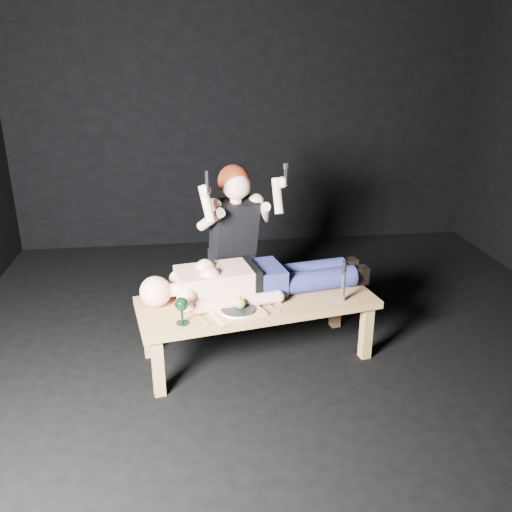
# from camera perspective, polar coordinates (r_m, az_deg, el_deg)

# --- Properties ---
(ground) EXTENTS (5.00, 5.00, 0.00)m
(ground) POSITION_cam_1_polar(r_m,az_deg,el_deg) (3.93, 3.34, -10.43)
(ground) COLOR black
(ground) RESTS_ON ground
(back_wall) EXTENTS (5.00, 0.00, 5.00)m
(back_wall) POSITION_cam_1_polar(r_m,az_deg,el_deg) (5.85, -0.90, 15.68)
(back_wall) COLOR black
(back_wall) RESTS_ON ground
(table) EXTENTS (1.70, 0.89, 0.45)m
(table) POSITION_cam_1_polar(r_m,az_deg,el_deg) (3.79, 0.10, -7.70)
(table) COLOR #9E724B
(table) RESTS_ON ground
(lying_man) EXTENTS (1.70, 0.79, 0.27)m
(lying_man) POSITION_cam_1_polar(r_m,az_deg,el_deg) (3.73, 0.34, -2.04)
(lying_man) COLOR #EBB693
(lying_man) RESTS_ON table
(kneeling_woman) EXTENTS (0.90, 0.96, 1.33)m
(kneeling_woman) POSITION_cam_1_polar(r_m,az_deg,el_deg) (4.12, -2.75, 1.39)
(kneeling_woman) COLOR black
(kneeling_woman) RESTS_ON ground
(serving_tray) EXTENTS (0.38, 0.34, 0.02)m
(serving_tray) POSITION_cam_1_polar(r_m,az_deg,el_deg) (3.49, -1.98, -6.05)
(serving_tray) COLOR tan
(serving_tray) RESTS_ON table
(plate) EXTENTS (0.28, 0.28, 0.02)m
(plate) POSITION_cam_1_polar(r_m,az_deg,el_deg) (3.48, -1.98, -5.79)
(plate) COLOR white
(plate) RESTS_ON serving_tray
(apple) EXTENTS (0.07, 0.07, 0.07)m
(apple) POSITION_cam_1_polar(r_m,az_deg,el_deg) (3.47, -1.68, -5.06)
(apple) COLOR green
(apple) RESTS_ON plate
(goblet) EXTENTS (0.10, 0.10, 0.18)m
(goblet) POSITION_cam_1_polar(r_m,az_deg,el_deg) (3.36, -7.90, -5.80)
(goblet) COLOR black
(goblet) RESTS_ON table
(fork_flat) EXTENTS (0.07, 0.17, 0.01)m
(fork_flat) POSITION_cam_1_polar(r_m,az_deg,el_deg) (3.43, -5.58, -6.78)
(fork_flat) COLOR #B2B2B7
(fork_flat) RESTS_ON table
(knife_flat) EXTENTS (0.08, 0.16, 0.01)m
(knife_flat) POSITION_cam_1_polar(r_m,az_deg,el_deg) (3.57, 1.85, -5.47)
(knife_flat) COLOR #B2B2B7
(knife_flat) RESTS_ON table
(spoon_flat) EXTENTS (0.17, 0.07, 0.01)m
(spoon_flat) POSITION_cam_1_polar(r_m,az_deg,el_deg) (3.64, 1.42, -4.94)
(spoon_flat) COLOR #B2B2B7
(spoon_flat) RESTS_ON table
(carving_knife) EXTENTS (0.04, 0.05, 0.29)m
(carving_knife) POSITION_cam_1_polar(r_m,az_deg,el_deg) (3.65, 9.30, -2.68)
(carving_knife) COLOR #B2B2B7
(carving_knife) RESTS_ON table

